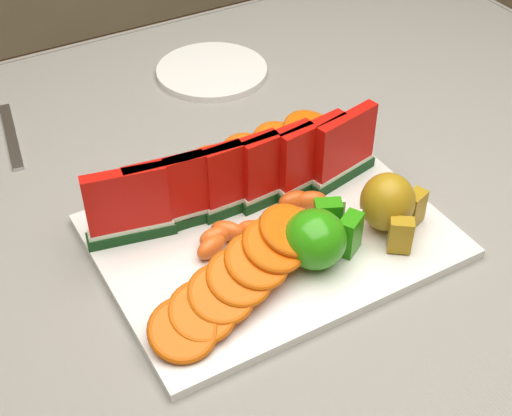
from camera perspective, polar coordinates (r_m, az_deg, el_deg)
name	(u,v)px	position (r m, az deg, el deg)	size (l,w,h in m)	color
table	(208,273)	(0.97, -3.85, -5.17)	(1.40, 0.90, 0.75)	#4B2A1F
tablecloth	(206,239)	(0.92, -4.02, -2.46)	(1.53, 1.03, 0.20)	slate
platter	(271,236)	(0.85, 1.23, -2.26)	(0.40, 0.30, 0.01)	silver
apple_cluster	(319,237)	(0.80, 5.06, -2.30)	(0.10, 0.09, 0.07)	#2E7809
pear_cluster	(390,204)	(0.84, 10.66, 0.30)	(0.09, 0.10, 0.07)	#B18412
side_plate	(212,71)	(1.18, -3.55, 10.90)	(0.23, 0.23, 0.01)	silver
fork	(9,133)	(1.09, -19.13, 5.72)	(0.04, 0.20, 0.00)	silver
watermelon_row	(242,177)	(0.86, -1.15, 2.47)	(0.39, 0.07, 0.10)	#103C1A
orange_fan_front	(239,277)	(0.76, -1.36, -5.58)	(0.25, 0.14, 0.06)	orange
orange_fan_back	(233,162)	(0.92, -1.84, 3.72)	(0.33, 0.10, 0.04)	orange
tangerine_segments	(261,223)	(0.84, 0.39, -1.20)	(0.19, 0.06, 0.03)	#FF5A19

